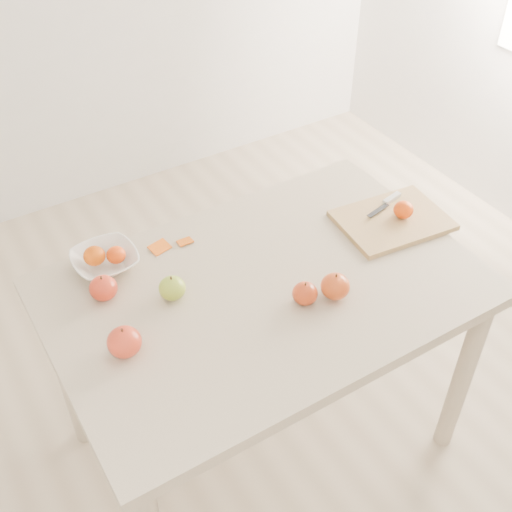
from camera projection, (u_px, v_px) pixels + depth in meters
ground at (263, 437)px, 2.29m from camera, size 3.50×3.50×0.00m
table at (265, 309)px, 1.86m from camera, size 1.20×0.80×0.75m
cutting_board at (392, 220)px, 2.01m from camera, size 0.36×0.28×0.02m
board_tangerine at (403, 210)px, 1.99m from camera, size 0.06×0.06×0.05m
fruit_bowl at (105, 261)px, 1.84m from camera, size 0.19×0.19×0.05m
bowl_tangerine_near at (94, 256)px, 1.82m from camera, size 0.06×0.06×0.06m
bowl_tangerine_far at (116, 255)px, 1.83m from camera, size 0.06×0.06×0.05m
orange_peel_a at (160, 248)px, 1.92m from camera, size 0.07×0.06×0.01m
orange_peel_b at (185, 242)px, 1.94m from camera, size 0.05×0.04×0.01m
paring_knife at (390, 200)px, 2.06m from camera, size 0.17×0.06×0.01m
apple_green at (172, 288)px, 1.74m from camera, size 0.07×0.07×0.07m
apple_red_c at (305, 293)px, 1.73m from camera, size 0.07×0.07×0.06m
apple_red_a at (103, 288)px, 1.74m from camera, size 0.08×0.08×0.07m
apple_red_e at (335, 286)px, 1.74m from camera, size 0.08×0.08×0.07m
apple_red_b at (124, 342)px, 1.59m from camera, size 0.09×0.09×0.08m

